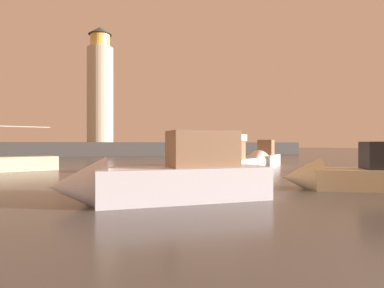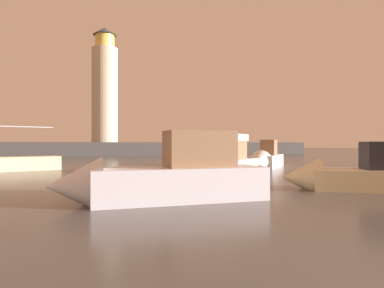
{
  "view_description": "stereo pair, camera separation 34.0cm",
  "coord_description": "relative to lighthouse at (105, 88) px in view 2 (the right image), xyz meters",
  "views": [
    {
      "loc": [
        -4.82,
        -1.3,
        1.97
      ],
      "look_at": [
        1.34,
        16.08,
        1.95
      ],
      "focal_mm": 32.04,
      "sensor_mm": 36.0,
      "label": 1
    },
    {
      "loc": [
        -4.5,
        -1.41,
        1.97
      ],
      "look_at": [
        1.34,
        16.08,
        1.95
      ],
      "focal_mm": 32.04,
      "sensor_mm": 36.0,
      "label": 2
    }
  ],
  "objects": [
    {
      "name": "ground_plane",
      "position": [
        0.27,
        -28.35,
        -11.14
      ],
      "size": [
        220.0,
        220.0,
        0.0
      ],
      "primitive_type": "plane",
      "color": "#4C4742"
    },
    {
      "name": "breakwater",
      "position": [
        0.27,
        0.0,
        -10.05
      ],
      "size": [
        72.25,
        6.89,
        2.19
      ],
      "primitive_type": "cube",
      "color": "#423F3D",
      "rests_on": "ground_plane"
    },
    {
      "name": "lighthouse",
      "position": [
        0.0,
        0.0,
        0.0
      ],
      "size": [
        4.21,
        4.21,
        18.91
      ],
      "color": "beige",
      "rests_on": "breakwater"
    },
    {
      "name": "motorboat_1",
      "position": [
        -1.63,
        -46.74,
        -10.33
      ],
      "size": [
        7.32,
        2.0,
        2.71
      ],
      "color": "silver",
      "rests_on": "ground_plane"
    },
    {
      "name": "motorboat_2",
      "position": [
        6.94,
        -46.58,
        -10.5
      ],
      "size": [
        6.65,
        4.67,
        2.44
      ],
      "color": "beige",
      "rests_on": "ground_plane"
    },
    {
      "name": "motorboat_3",
      "position": [
        10.33,
        -33.4,
        -10.47
      ],
      "size": [
        5.89,
        6.24,
        2.64
      ],
      "color": "white",
      "rests_on": "ground_plane"
    },
    {
      "name": "motorboat_4",
      "position": [
        4.11,
        -38.84,
        -10.41
      ],
      "size": [
        6.76,
        6.58,
        3.12
      ],
      "color": "white",
      "rests_on": "ground_plane"
    },
    {
      "name": "sailboat_moored",
      "position": [
        -9.4,
        -30.86,
        -10.55
      ],
      "size": [
        7.99,
        4.17,
        13.16
      ],
      "color": "beige",
      "rests_on": "ground_plane"
    }
  ]
}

